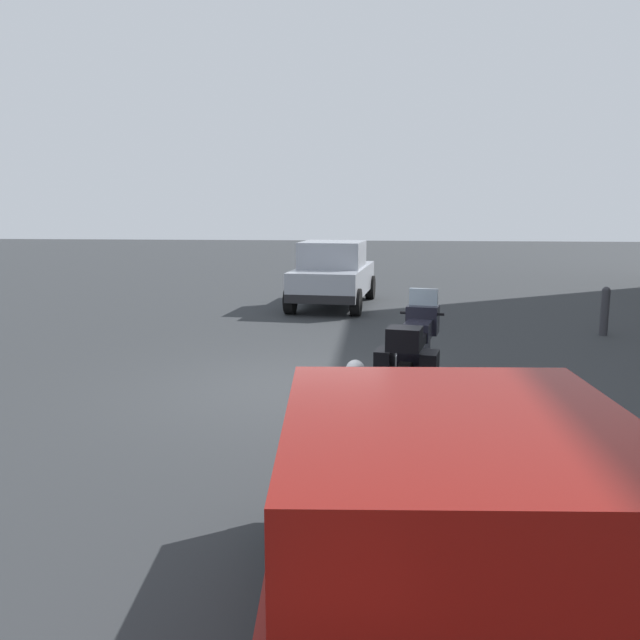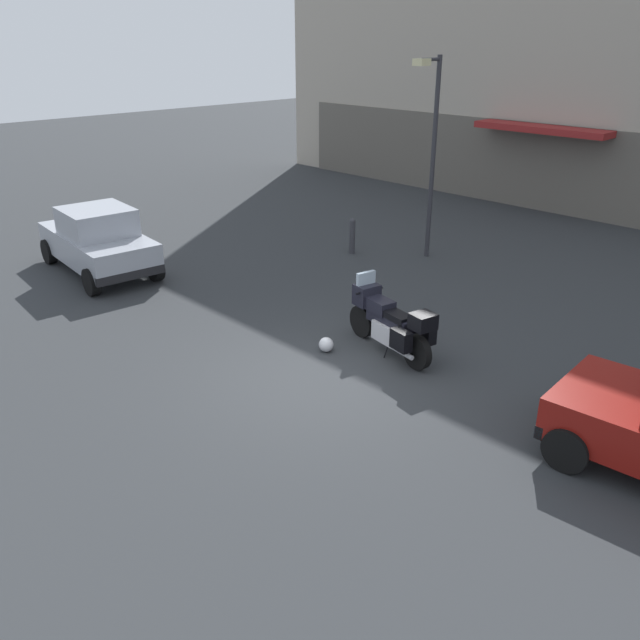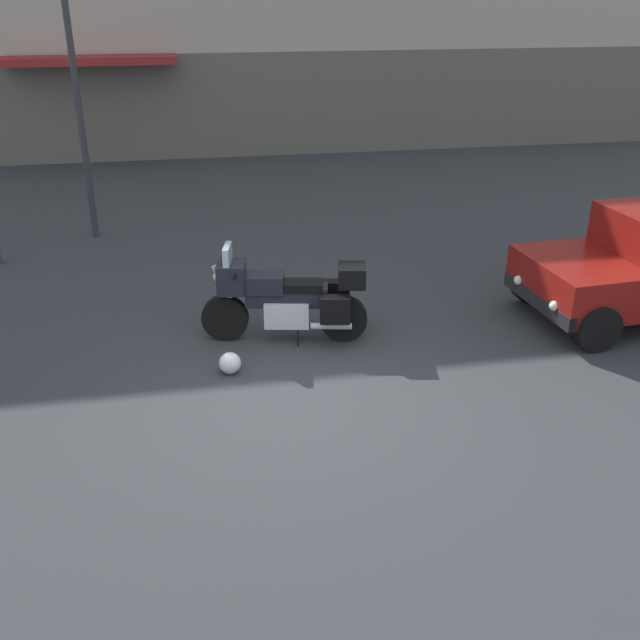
% 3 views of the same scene
% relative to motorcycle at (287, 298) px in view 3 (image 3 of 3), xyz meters
% --- Properties ---
extents(ground_plane, '(80.00, 80.00, 0.00)m').
position_rel_motorcycle_xyz_m(ground_plane, '(-0.14, -1.63, -0.62)').
color(ground_plane, '#2D3033').
extents(motorcycle, '(2.24, 0.98, 1.36)m').
position_rel_motorcycle_xyz_m(motorcycle, '(0.00, 0.00, 0.00)').
color(motorcycle, black).
rests_on(motorcycle, ground).
extents(helmet, '(0.28, 0.28, 0.28)m').
position_rel_motorcycle_xyz_m(helmet, '(-0.85, -0.81, -0.48)').
color(helmet, silver).
rests_on(helmet, ground).
extents(streetlamp_curbside, '(0.28, 0.94, 5.02)m').
position_rel_motorcycle_xyz_m(streetlamp_curbside, '(-3.03, 5.05, 2.41)').
color(streetlamp_curbside, '#2D2D33').
rests_on(streetlamp_curbside, ground).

